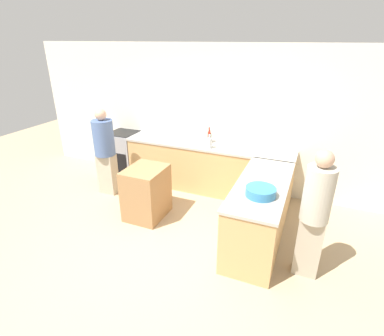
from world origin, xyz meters
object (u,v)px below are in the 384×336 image
Objects in this scene: wine_bottle_dark at (209,137)px; person_at_peninsula at (315,212)px; range_oven at (125,154)px; island_table at (146,193)px; person_by_range at (105,150)px; mixing_bowl at (261,192)px; vinegar_bottle_clear at (209,143)px; hot_sauce_bottle at (209,137)px.

person_at_peninsula reaches higher than wine_bottle_dark.
island_table is (1.31, -1.28, -0.04)m from range_oven.
range_oven is at bearing -174.92° from wine_bottle_dark.
person_by_range is 3.74m from person_at_peninsula.
person_at_peninsula is (3.85, -1.68, 0.43)m from range_oven.
person_at_peninsula is (0.65, -0.08, -0.09)m from mixing_bowl.
mixing_bowl reaches higher than island_table.
vinegar_bottle_clear is 1.93m from person_by_range.
person_by_range is (-1.68, -1.02, -0.15)m from wine_bottle_dark.
range_oven is at bearing 153.43° from mixing_bowl.
wine_bottle_dark is 0.14× the size of person_at_peninsula.
hot_sauce_bottle is at bearing 29.02° from person_by_range.
range_oven is 1.10× the size of island_table.
hot_sauce_bottle reaches higher than mixing_bowl.
vinegar_bottle_clear is at bearing -68.49° from hot_sauce_bottle.
person_by_range reaches higher than vinegar_bottle_clear.
wine_bottle_dark is at bearing 109.82° from vinegar_bottle_clear.
person_at_peninsula is (1.96, -1.77, -0.15)m from hot_sauce_bottle.
vinegar_bottle_clear is at bearing 20.48° from person_by_range.
person_at_peninsula is at bearing -42.12° from hot_sauce_bottle.
mixing_bowl is (1.89, -0.32, 0.56)m from island_table.
range_oven is at bearing 174.93° from vinegar_bottle_clear.
hot_sauce_bottle is (1.89, 0.09, 0.58)m from range_oven.
vinegar_bottle_clear is 0.37m from wine_bottle_dark.
island_table is at bearing -44.39° from range_oven.
vinegar_bottle_clear reaches higher than mixing_bowl.
island_table is 2.24× the size of mixing_bowl.
vinegar_bottle_clear is at bearing 58.11° from island_table.
range_oven reaches higher than island_table.
wine_bottle_dark is (-1.32, 1.76, 0.03)m from mixing_bowl.
person_by_range is at bearing -150.98° from hot_sauce_bottle.
hot_sauce_bottle is (-1.30, 1.69, 0.06)m from mixing_bowl.
wine_bottle_dark reaches higher than mixing_bowl.
island_table is 3.34× the size of vinegar_bottle_clear.
vinegar_bottle_clear reaches higher than range_oven.
mixing_bowl is 0.66m from person_at_peninsula.
range_oven is 0.58× the size of person_by_range.
range_oven is 4.22m from person_at_peninsula.
mixing_bowl is 1.25× the size of hot_sauce_bottle.
person_at_peninsula is (3.65, -0.83, 0.03)m from person_by_range.
person_by_range is at bearing -76.86° from range_oven.
mixing_bowl is at bearing -26.57° from range_oven.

